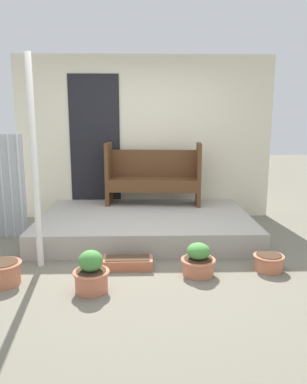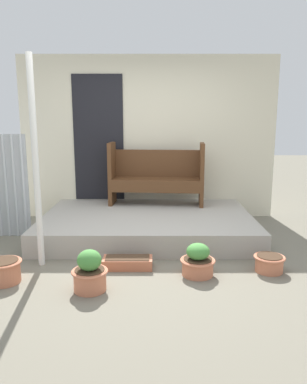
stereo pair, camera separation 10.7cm
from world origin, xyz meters
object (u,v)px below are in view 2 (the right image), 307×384
(flower_pot_middle, at_px, (89,273))
(bench, at_px, (155,174))
(support_post, at_px, (34,164))
(flower_pot_right, at_px, (197,261))
(flower_pot_left, at_px, (3,271))
(flower_pot_far_right, at_px, (268,262))
(planter_box_rect, at_px, (126,263))

(flower_pot_middle, bearing_deg, bench, 74.59)
(support_post, bearing_deg, flower_pot_right, -9.53)
(support_post, bearing_deg, flower_pot_middle, -44.45)
(flower_pot_left, bearing_deg, flower_pot_middle, -11.00)
(flower_pot_right, distance_m, flower_pot_far_right, 0.79)
(bench, distance_m, flower_pot_middle, 2.55)
(flower_pot_left, xyz_separation_m, flower_pot_far_right, (2.76, 0.27, -0.03))
(support_post, distance_m, flower_pot_left, 1.15)
(support_post, height_order, flower_pot_left, support_post)
(flower_pot_middle, distance_m, planter_box_rect, 0.64)
(bench, distance_m, flower_pot_left, 2.79)
(flower_pot_left, xyz_separation_m, planter_box_rect, (1.22, 0.37, -0.07))
(flower_pot_left, bearing_deg, flower_pot_far_right, 5.64)
(planter_box_rect, bearing_deg, support_post, 173.90)
(flower_pot_right, bearing_deg, bench, 101.67)
(flower_pot_far_right, bearing_deg, flower_pot_right, -173.26)
(flower_pot_right, bearing_deg, support_post, 170.47)
(flower_pot_middle, relative_size, flower_pot_far_right, 1.21)
(planter_box_rect, bearing_deg, flower_pot_left, -163.29)
(support_post, bearing_deg, planter_box_rect, -6.10)
(flower_pot_left, bearing_deg, bench, 54.94)
(flower_pot_right, bearing_deg, flower_pot_left, -174.79)
(planter_box_rect, bearing_deg, flower_pot_right, -13.90)
(support_post, bearing_deg, bench, 52.94)
(bench, bearing_deg, flower_pot_left, -120.45)
(flower_pot_middle, distance_m, flower_pot_far_right, 1.92)
(flower_pot_right, bearing_deg, planter_box_rect, 166.10)
(bench, bearing_deg, planter_box_rect, -95.62)
(flower_pot_left, distance_m, flower_pot_far_right, 2.77)
(flower_pot_middle, bearing_deg, flower_pot_left, 169.00)
(support_post, distance_m, flower_pot_far_right, 2.74)
(bench, height_order, planter_box_rect, bench)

